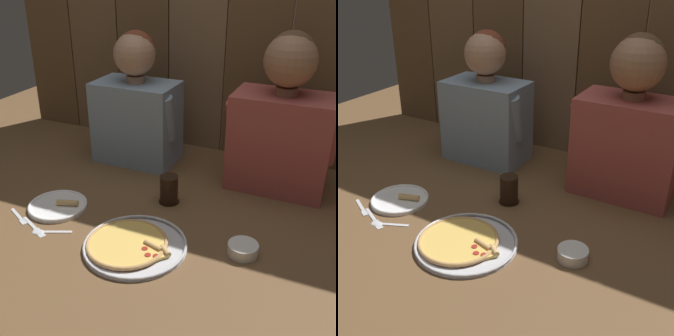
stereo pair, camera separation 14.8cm
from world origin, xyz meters
TOP-DOWN VIEW (x-y plane):
  - ground_plane at (0.00, 0.00)m, footprint 3.20×3.20m
  - pizza_tray at (-0.02, -0.15)m, footprint 0.34×0.34m
  - dinner_plate at (-0.39, -0.05)m, footprint 0.22×0.22m
  - drinking_glass at (-0.03, 0.16)m, footprint 0.08×0.08m
  - dipping_bowl at (0.32, -0.03)m, footprint 0.10×0.10m
  - table_fork at (-0.48, -0.16)m, footprint 0.12×0.07m
  - table_knife at (-0.39, -0.19)m, footprint 0.15×0.08m
  - table_spoon at (-0.34, -0.20)m, footprint 0.14×0.08m
  - diner_left at (-0.32, 0.46)m, footprint 0.40×0.23m
  - diner_right at (0.32, 0.46)m, footprint 0.42×0.23m
  - wooden_backdrop_wall at (-0.00, 0.73)m, footprint 2.19×0.03m

SIDE VIEW (x-z plane):
  - ground_plane at x=0.00m, z-range 0.00..0.00m
  - table_knife at x=-0.39m, z-range 0.00..0.00m
  - table_fork at x=-0.48m, z-range 0.00..0.01m
  - table_spoon at x=-0.34m, z-range 0.00..0.01m
  - dinner_plate at x=-0.39m, z-range -0.01..0.03m
  - pizza_tray at x=-0.02m, z-range 0.00..0.02m
  - dipping_bowl at x=0.32m, z-range 0.00..0.04m
  - drinking_glass at x=-0.03m, z-range 0.00..0.11m
  - diner_left at x=-0.32m, z-range -0.03..0.55m
  - diner_right at x=0.32m, z-range -0.03..0.59m
  - wooden_backdrop_wall at x=0.00m, z-range 0.00..1.36m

